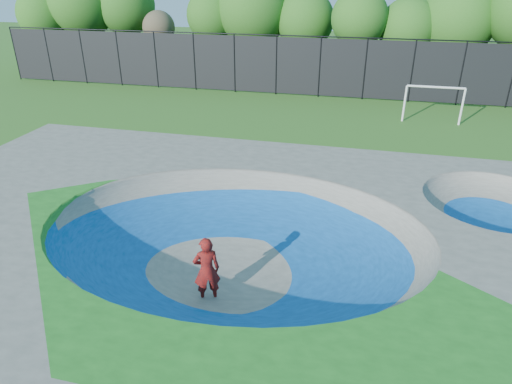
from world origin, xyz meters
TOP-DOWN VIEW (x-y plane):
  - ground at (0.00, 0.00)m, footprint 120.00×120.00m
  - skate_deck at (0.00, 0.00)m, footprint 22.00×14.00m
  - skater at (-0.32, -1.49)m, footprint 0.83×0.73m
  - skateboard at (-0.32, -1.49)m, footprint 0.81×0.47m
  - soccer_goal at (6.98, 16.44)m, footprint 3.22×0.12m
  - fence at (0.00, 21.00)m, footprint 48.09×0.09m
  - treeline at (1.11, 26.07)m, footprint 53.51×7.64m

SIDE VIEW (x-z plane):
  - ground at x=0.00m, z-range 0.00..0.00m
  - skateboard at x=-0.32m, z-range 0.00..0.05m
  - skate_deck at x=0.00m, z-range 0.00..1.50m
  - skater at x=-0.32m, z-range 0.00..1.92m
  - soccer_goal at x=6.98m, z-range 0.41..2.54m
  - fence at x=0.00m, z-range 0.08..4.12m
  - treeline at x=1.11m, z-range 0.78..9.26m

